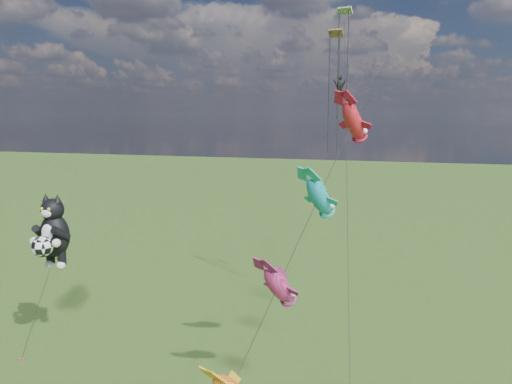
# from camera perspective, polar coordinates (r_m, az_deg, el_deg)

# --- Properties ---
(cat_kite_rig) EXTENTS (2.26, 4.08, 10.09)m
(cat_kite_rig) POSITION_cam_1_polar(r_m,az_deg,el_deg) (34.66, -22.28, -4.27)
(cat_kite_rig) COLOR brown
(cat_kite_rig) RESTS_ON ground
(fish_windsock_rig) EXTENTS (6.14, 14.83, 17.55)m
(fish_windsock_rig) POSITION_cam_1_polar(r_m,az_deg,el_deg) (21.12, 4.94, -5.52)
(fish_windsock_rig) COLOR brown
(fish_windsock_rig) RESTS_ON ground
(parafoil_rig) EXTENTS (3.86, 17.24, 23.25)m
(parafoil_rig) POSITION_cam_1_polar(r_m,az_deg,el_deg) (38.19, 9.59, 12.65)
(parafoil_rig) COLOR brown
(parafoil_rig) RESTS_ON ground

